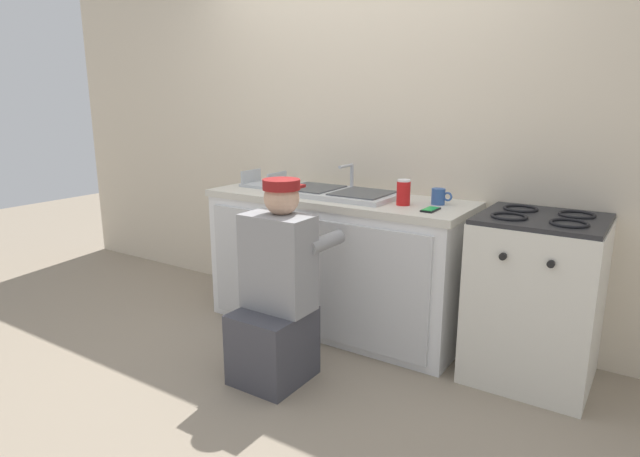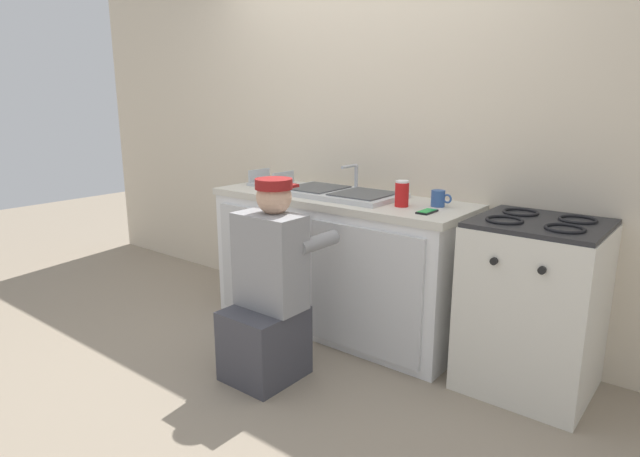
% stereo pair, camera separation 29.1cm
% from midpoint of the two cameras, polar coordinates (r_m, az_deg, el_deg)
% --- Properties ---
extents(ground_plane, '(12.00, 12.00, 0.00)m').
position_cam_midpoint_polar(ground_plane, '(3.51, -3.35, -11.88)').
color(ground_plane, gray).
extents(back_wall, '(6.00, 0.10, 2.50)m').
position_cam_midpoint_polar(back_wall, '(3.71, 2.46, 9.62)').
color(back_wall, beige).
rests_on(back_wall, ground_plane).
extents(counter_cabinet, '(1.72, 0.62, 0.86)m').
position_cam_midpoint_polar(counter_cabinet, '(3.57, -0.65, -3.99)').
color(counter_cabinet, white).
rests_on(counter_cabinet, ground_plane).
extents(countertop, '(1.76, 0.62, 0.04)m').
position_cam_midpoint_polar(countertop, '(3.47, -0.59, 3.17)').
color(countertop, beige).
rests_on(countertop, counter_cabinet).
extents(sink_double_basin, '(0.80, 0.44, 0.19)m').
position_cam_midpoint_polar(sink_double_basin, '(3.46, -0.57, 3.85)').
color(sink_double_basin, silver).
rests_on(sink_double_basin, countertop).
extents(stove_range, '(0.64, 0.62, 0.93)m').
position_cam_midpoint_polar(stove_range, '(3.09, 19.46, -7.10)').
color(stove_range, silver).
rests_on(stove_range, ground_plane).
extents(plumber_person, '(0.42, 0.61, 1.10)m').
position_cam_midpoint_polar(plumber_person, '(2.94, -7.52, -7.44)').
color(plumber_person, '#3F3F47').
rests_on(plumber_person, ground_plane).
extents(soda_cup_red, '(0.08, 0.08, 0.15)m').
position_cam_midpoint_polar(soda_cup_red, '(3.15, 6.29, 3.83)').
color(soda_cup_red, red).
rests_on(soda_cup_red, countertop).
extents(dish_rack_tray, '(0.28, 0.22, 0.11)m').
position_cam_midpoint_polar(dish_rack_tray, '(3.86, -8.17, 4.81)').
color(dish_rack_tray, '#B2B7BC').
rests_on(dish_rack_tray, countertop).
extents(coffee_mug, '(0.13, 0.08, 0.09)m').
position_cam_midpoint_polar(coffee_mug, '(3.21, 10.03, 3.36)').
color(coffee_mug, '#335699').
rests_on(coffee_mug, countertop).
extents(cell_phone, '(0.07, 0.14, 0.01)m').
position_cam_midpoint_polar(cell_phone, '(3.03, 9.04, 1.98)').
color(cell_phone, black).
rests_on(cell_phone, countertop).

